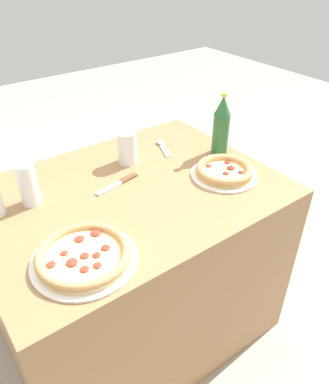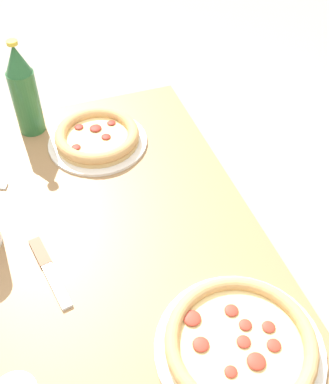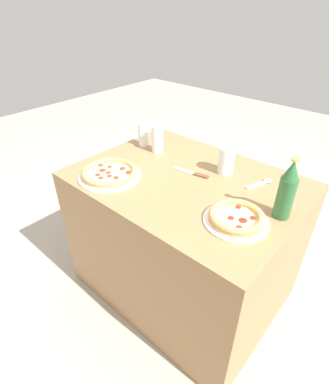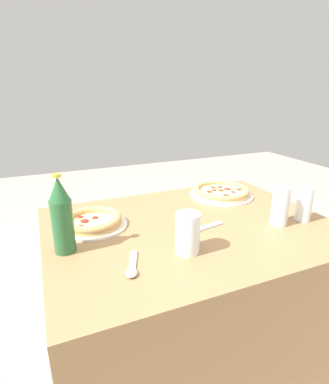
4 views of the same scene
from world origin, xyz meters
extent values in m
plane|color=#A89E8E|center=(0.00, 0.00, 0.00)|extent=(8.00, 8.00, 0.00)
cube|color=#997047|center=(0.00, 0.00, 0.39)|extent=(1.11, 0.82, 0.78)
cylinder|color=silver|center=(-0.36, 0.13, 0.78)|extent=(0.26, 0.26, 0.01)
cylinder|color=tan|center=(-0.36, 0.13, 0.79)|extent=(0.22, 0.22, 0.01)
cylinder|color=#EACC7F|center=(-0.36, 0.13, 0.80)|extent=(0.19, 0.19, 0.00)
torus|color=tan|center=(-0.36, 0.13, 0.81)|extent=(0.22, 0.22, 0.03)
ellipsoid|color=maroon|center=(-0.34, 0.16, 0.80)|extent=(0.02, 0.02, 0.01)
ellipsoid|color=maroon|center=(-0.41, 0.10, 0.80)|extent=(0.02, 0.02, 0.01)
ellipsoid|color=maroon|center=(-0.40, 0.18, 0.80)|extent=(0.02, 0.02, 0.01)
ellipsoid|color=maroon|center=(-0.33, 0.07, 0.80)|extent=(0.02, 0.02, 0.01)
ellipsoid|color=maroon|center=(-0.39, 0.14, 0.80)|extent=(0.03, 0.03, 0.01)
cylinder|color=silver|center=(0.30, 0.24, 0.78)|extent=(0.31, 0.31, 0.01)
cylinder|color=#E5C689|center=(0.30, 0.24, 0.79)|extent=(0.27, 0.27, 0.01)
cylinder|color=#EACC7F|center=(0.30, 0.24, 0.80)|extent=(0.24, 0.24, 0.00)
torus|color=tan|center=(0.30, 0.24, 0.81)|extent=(0.27, 0.27, 0.03)
ellipsoid|color=#A83323|center=(0.30, 0.24, 0.80)|extent=(0.03, 0.03, 0.01)
ellipsoid|color=#A83323|center=(0.29, 0.30, 0.80)|extent=(0.02, 0.02, 0.01)
ellipsoid|color=#A83323|center=(0.28, 0.17, 0.80)|extent=(0.03, 0.03, 0.01)
ellipsoid|color=#A83323|center=(0.27, 0.26, 0.80)|extent=(0.02, 0.02, 0.01)
ellipsoid|color=#A83323|center=(0.34, 0.25, 0.80)|extent=(0.03, 0.03, 0.01)
ellipsoid|color=#A83323|center=(0.32, 0.29, 0.80)|extent=(0.03, 0.03, 0.01)
ellipsoid|color=#A83323|center=(0.34, 0.20, 0.80)|extent=(0.02, 0.02, 0.00)
ellipsoid|color=#A83323|center=(0.23, 0.25, 0.80)|extent=(0.03, 0.03, 0.01)
ellipsoid|color=#A83323|center=(0.22, 0.17, 0.80)|extent=(0.03, 0.03, 0.01)
ellipsoid|color=#A83323|center=(0.39, 0.22, 0.80)|extent=(0.03, 0.03, 0.01)
cylinder|color=white|center=(-0.11, -0.18, 0.85)|extent=(0.08, 0.08, 0.14)
cylinder|color=#F4A323|center=(-0.11, -0.18, 0.83)|extent=(0.07, 0.07, 0.10)
cylinder|color=white|center=(0.44, -0.14, 0.85)|extent=(0.06, 0.06, 0.14)
cylinder|color=black|center=(0.44, -0.14, 0.83)|extent=(0.05, 0.05, 0.11)
cylinder|color=white|center=(0.32, -0.13, 0.86)|extent=(0.07, 0.07, 0.16)
cylinder|color=beige|center=(0.32, -0.13, 0.82)|extent=(0.05, 0.05, 0.08)
cylinder|color=#286033|center=(-0.48, -0.02, 0.87)|extent=(0.07, 0.07, 0.18)
cone|color=#286033|center=(-0.48, -0.02, 0.99)|extent=(0.07, 0.07, 0.08)
cylinder|color=gold|center=(-0.48, -0.02, 1.04)|extent=(0.03, 0.03, 0.01)
cube|color=brown|center=(-0.04, -0.07, 0.78)|extent=(0.08, 0.04, 0.01)
cube|color=silver|center=(0.06, -0.05, 0.78)|extent=(0.12, 0.04, 0.01)
cube|color=silver|center=(-0.29, -0.17, 0.78)|extent=(0.06, 0.12, 0.01)
ellipsoid|color=silver|center=(-0.32, -0.24, 0.79)|extent=(0.05, 0.05, 0.02)
camera|label=1|loc=(0.58, 1.01, 1.55)|focal=35.00mm
camera|label=2|loc=(0.64, -0.03, 1.60)|focal=45.00mm
camera|label=3|loc=(-0.76, 1.02, 1.54)|focal=28.00mm
camera|label=4|loc=(-0.52, -0.95, 1.29)|focal=28.00mm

